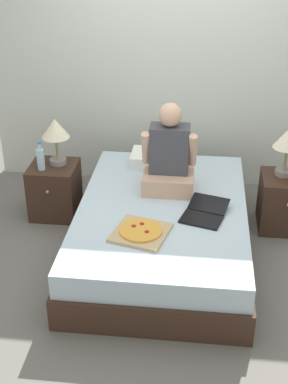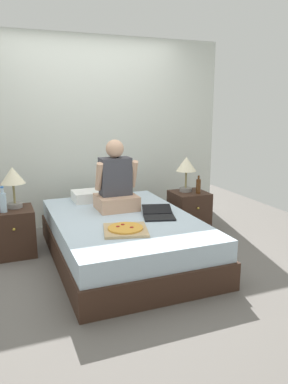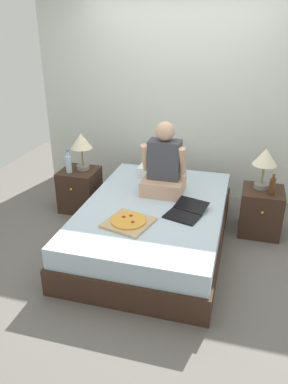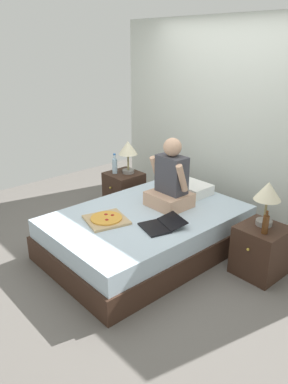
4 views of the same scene
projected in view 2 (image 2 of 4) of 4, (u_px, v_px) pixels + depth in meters
ground_plane at (124, 258)px, 4.04m from camera, size 5.81×5.81×0.00m
wall_back at (89, 132)px, 5.06m from camera, size 3.81×0.12×2.50m
bed at (124, 238)px, 3.99m from camera, size 1.44×2.16×0.46m
nightstand_left at (13, 232)px, 4.09m from camera, size 0.44×0.47×0.52m
lamp_on_left_nightstand at (13, 178)px, 4.01m from camera, size 0.26×0.26×0.45m
water_bottle at (3, 202)px, 3.89m from camera, size 0.07×0.07×0.28m
nightstand_right at (189, 211)px, 4.87m from camera, size 0.44×0.47×0.52m
lamp_on_right_nightstand at (186, 167)px, 4.77m from camera, size 0.26×0.26×0.45m
beer_bottle at (198, 186)px, 4.73m from camera, size 0.06×0.06×0.23m
pillow at (94, 195)px, 4.61m from camera, size 0.52×0.34×0.12m
person_seated at (116, 184)px, 4.18m from camera, size 0.47×0.40×0.78m
laptop at (158, 215)px, 3.94m from camera, size 0.42×0.49×0.07m
pizza_box at (125, 229)px, 3.48m from camera, size 0.49×0.49×0.05m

